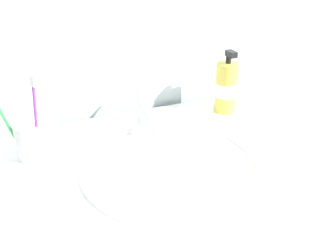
{
  "coord_description": "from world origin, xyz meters",
  "views": [
    {
      "loc": [
        -0.28,
        -0.65,
        1.3
      ],
      "look_at": [
        0.0,
        0.03,
        0.92
      ],
      "focal_mm": 38.88,
      "sensor_mm": 36.0,
      "label": 1
    }
  ],
  "objects": [
    {
      "name": "toothbrush_green",
      "position": [
        -0.34,
        0.18,
        0.93
      ],
      "size": [
        0.05,
        0.02,
        0.17
      ],
      "color": "green",
      "rests_on": "toothbrush_cup"
    },
    {
      "name": "sink_basin",
      "position": [
        0.0,
        -0.0,
        0.8
      ],
      "size": [
        0.43,
        0.43,
        0.1
      ],
      "color": "white",
      "rests_on": "vanity_counter"
    },
    {
      "name": "soap_dispenser",
      "position": [
        0.26,
        0.22,
        0.9
      ],
      "size": [
        0.07,
        0.07,
        0.19
      ],
      "color": "#DBCC4C",
      "rests_on": "vanity_counter"
    },
    {
      "name": "toothbrush_cup",
      "position": [
        -0.29,
        0.17,
        0.87
      ],
      "size": [
        0.08,
        0.08,
        0.09
      ],
      "primitive_type": "cylinder",
      "color": "white",
      "rests_on": "vanity_counter"
    },
    {
      "name": "faucet",
      "position": [
        0.0,
        0.2,
        0.88
      ],
      "size": [
        0.02,
        0.16,
        0.11
      ],
      "color": "silver",
      "rests_on": "sink_basin"
    },
    {
      "name": "toothbrush_purple",
      "position": [
        -0.27,
        0.14,
        0.95
      ],
      "size": [
        0.03,
        0.04,
        0.21
      ],
      "color": "purple",
      "rests_on": "toothbrush_cup"
    }
  ]
}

